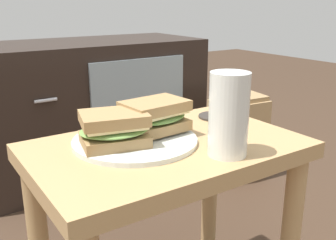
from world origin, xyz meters
TOP-DOWN VIEW (x-y plane):
  - side_table at (0.00, 0.00)m, footprint 0.56×0.36m
  - tv_cabinet at (0.23, 0.95)m, footprint 0.96×0.46m
  - plate at (-0.05, 0.04)m, footprint 0.26×0.26m
  - sandwich_front at (-0.11, 0.03)m, footprint 0.16×0.13m
  - sandwich_back at (-0.00, 0.05)m, footprint 0.15×0.11m
  - beer_glass at (0.06, -0.12)m, footprint 0.08×0.08m
  - coaster at (0.21, 0.09)m, footprint 0.09×0.09m
  - paper_bag at (0.71, 0.52)m, footprint 0.23×0.18m

SIDE VIEW (x-z plane):
  - paper_bag at x=0.71m, z-range 0.00..0.36m
  - tv_cabinet at x=0.23m, z-range 0.00..0.58m
  - side_table at x=0.00m, z-range 0.14..0.60m
  - coaster at x=0.21m, z-range 0.46..0.47m
  - plate at x=-0.05m, z-range 0.46..0.47m
  - sandwich_front at x=-0.11m, z-range 0.47..0.54m
  - sandwich_back at x=0.00m, z-range 0.47..0.54m
  - beer_glass at x=0.06m, z-range 0.46..0.62m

